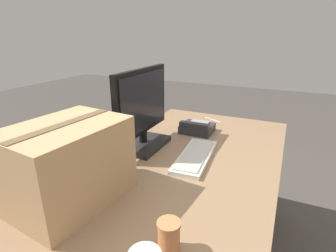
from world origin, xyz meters
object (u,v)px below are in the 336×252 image
Objects in this scene: spoon at (210,119)px; cardboard_box at (68,164)px; monitor at (143,113)px; desk_phone at (197,128)px; keyboard at (195,156)px; paper_cup_right at (169,236)px.

spoon is 1.21m from cardboard_box.
monitor reaches higher than desk_phone.
monitor is 1.15× the size of keyboard.
monitor is 0.55m from cardboard_box.
cardboard_box reaches higher than keyboard.
keyboard is at bearing -93.26° from monitor.
keyboard is at bearing -162.43° from desk_phone.
desk_phone is at bearing 114.08° from spoon.
keyboard is at bearing 12.26° from paper_cup_right.
monitor is 0.70m from spoon.
cardboard_box is (-0.89, 0.20, 0.12)m from desk_phone.
paper_cup_right reaches higher than spoon.
keyboard is 0.95× the size of cardboard_box.
keyboard is at bearing 124.11° from spoon.
paper_cup_right is at bearing -165.96° from desk_phone.
paper_cup_right is at bearing -172.27° from keyboard.
cardboard_box is (-1.19, 0.20, 0.15)m from spoon.
keyboard is 0.38m from desk_phone.
monitor is 0.37m from keyboard.
desk_phone is 0.30m from spoon.
cardboard_box reaches higher than spoon.
paper_cup_right is (-0.62, -0.45, -0.15)m from monitor.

